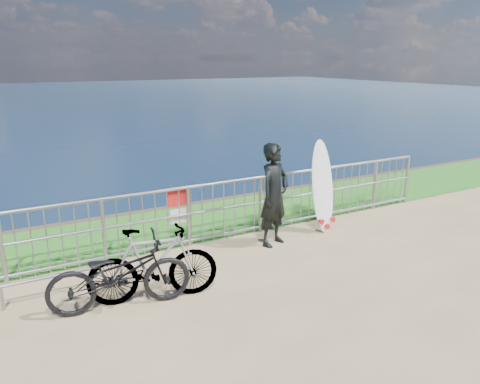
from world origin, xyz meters
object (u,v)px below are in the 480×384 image
bicycle_near (119,274)px  bicycle_far (153,264)px  surfboard (323,190)px  surfer (274,195)px

bicycle_near → bicycle_far: 0.47m
surfboard → bicycle_near: (-4.26, -1.07, -0.33)m
bicycle_far → surfer: bearing=-58.0°
surfboard → bicycle_far: surfboard is taller
surfer → surfboard: surfer is taller
surfer → bicycle_far: bearing=178.0°
surfboard → bicycle_far: size_ratio=1.00×
surfboard → bicycle_far: bearing=-164.2°
surfer → bicycle_near: bearing=175.0°
surfer → surfboard: size_ratio=1.04×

